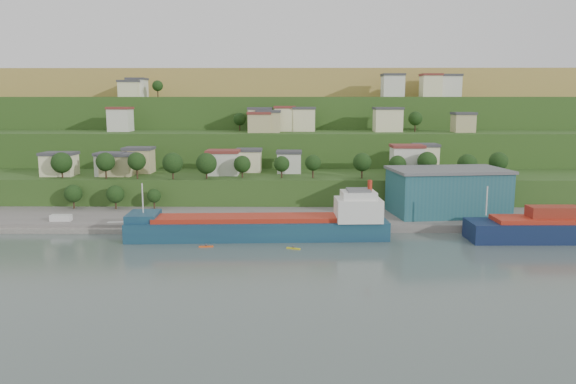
{
  "coord_description": "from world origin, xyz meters",
  "views": [
    {
      "loc": [
        4.3,
        -124.35,
        32.77
      ],
      "look_at": [
        2.81,
        15.0,
        10.5
      ],
      "focal_mm": 35.0,
      "sensor_mm": 36.0,
      "label": 1
    }
  ],
  "objects_px": {
    "kayak_orange": "(206,246)",
    "warehouse": "(447,191)",
    "cargo_ship_near": "(266,228)",
    "caravan": "(61,219)"
  },
  "relations": [
    {
      "from": "kayak_orange",
      "to": "warehouse",
      "type": "bearing_deg",
      "value": 18.34
    },
    {
      "from": "cargo_ship_near",
      "to": "caravan",
      "type": "relative_size",
      "value": 12.01
    },
    {
      "from": "warehouse",
      "to": "kayak_orange",
      "type": "bearing_deg",
      "value": -162.04
    },
    {
      "from": "cargo_ship_near",
      "to": "warehouse",
      "type": "bearing_deg",
      "value": 20.27
    },
    {
      "from": "caravan",
      "to": "cargo_ship_near",
      "type": "bearing_deg",
      "value": -12.28
    },
    {
      "from": "cargo_ship_near",
      "to": "warehouse",
      "type": "height_order",
      "value": "warehouse"
    },
    {
      "from": "cargo_ship_near",
      "to": "caravan",
      "type": "xyz_separation_m",
      "value": [
        -54.57,
        10.35,
        -0.15
      ]
    },
    {
      "from": "cargo_ship_near",
      "to": "caravan",
      "type": "height_order",
      "value": "cargo_ship_near"
    },
    {
      "from": "warehouse",
      "to": "caravan",
      "type": "xyz_separation_m",
      "value": [
        -103.8,
        -10.49,
        -6.0
      ]
    },
    {
      "from": "cargo_ship_near",
      "to": "kayak_orange",
      "type": "height_order",
      "value": "cargo_ship_near"
    }
  ]
}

